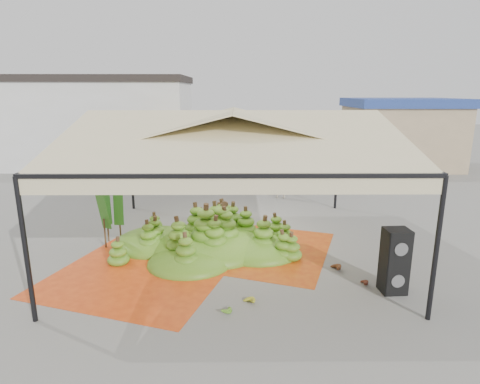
{
  "coord_description": "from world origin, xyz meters",
  "views": [
    {
      "loc": [
        0.1,
        -11.28,
        4.53
      ],
      "look_at": [
        0.2,
        1.5,
        1.3
      ],
      "focal_mm": 30.0,
      "sensor_mm": 36.0,
      "label": 1
    }
  ],
  "objects_px": {
    "speaker_stack": "(395,261)",
    "vendor": "(281,179)",
    "truck_left": "(187,149)",
    "truck_right": "(321,151)",
    "banana_heap": "(208,229)"
  },
  "relations": [
    {
      "from": "speaker_stack",
      "to": "vendor",
      "type": "bearing_deg",
      "value": 97.57
    },
    {
      "from": "speaker_stack",
      "to": "truck_left",
      "type": "relative_size",
      "value": 0.2
    },
    {
      "from": "truck_left",
      "to": "truck_right",
      "type": "relative_size",
      "value": 1.05
    },
    {
      "from": "speaker_stack",
      "to": "vendor",
      "type": "distance_m",
      "value": 8.59
    },
    {
      "from": "truck_left",
      "to": "truck_right",
      "type": "bearing_deg",
      "value": -20.44
    },
    {
      "from": "banana_heap",
      "to": "speaker_stack",
      "type": "relative_size",
      "value": 3.8
    },
    {
      "from": "banana_heap",
      "to": "truck_left",
      "type": "xyz_separation_m",
      "value": [
        -1.75,
        9.85,
        0.94
      ]
    },
    {
      "from": "banana_heap",
      "to": "truck_left",
      "type": "distance_m",
      "value": 10.05
    },
    {
      "from": "banana_heap",
      "to": "truck_left",
      "type": "bearing_deg",
      "value": 100.09
    },
    {
      "from": "vendor",
      "to": "truck_left",
      "type": "height_order",
      "value": "truck_left"
    },
    {
      "from": "truck_right",
      "to": "vendor",
      "type": "bearing_deg",
      "value": -127.7
    },
    {
      "from": "vendor",
      "to": "truck_right",
      "type": "distance_m",
      "value": 4.47
    },
    {
      "from": "speaker_stack",
      "to": "truck_left",
      "type": "height_order",
      "value": "truck_left"
    },
    {
      "from": "speaker_stack",
      "to": "truck_right",
      "type": "height_order",
      "value": "truck_right"
    },
    {
      "from": "banana_heap",
      "to": "speaker_stack",
      "type": "bearing_deg",
      "value": -30.41
    }
  ]
}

